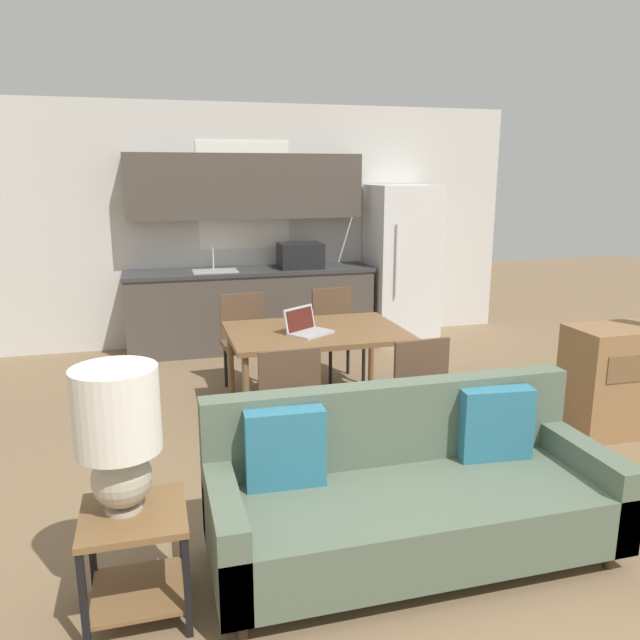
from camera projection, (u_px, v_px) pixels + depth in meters
The scene contains 14 objects.
ground_plane at pixel (391, 572), 3.10m from camera, with size 20.00×20.00×0.00m, color #7F6647.
wall_back at pixel (244, 226), 7.14m from camera, with size 6.40×0.07×2.70m.
kitchen_counter at pixel (251, 274), 6.98m from camera, with size 2.74×0.65×2.15m.
refrigerator at pixel (401, 264), 7.32m from camera, with size 0.74×0.74×1.81m.
dining_table at pixel (316, 337), 4.97m from camera, with size 1.38×0.98×0.73m.
couch at pixel (408, 492), 3.22m from camera, with size 2.05×0.80×0.85m.
side_table at pixel (136, 546), 2.74m from camera, with size 0.45×0.45×0.50m.
table_lamp at pixel (118, 429), 2.64m from camera, with size 0.36×0.36×0.65m.
credenza at pixel (625, 379), 4.74m from camera, with size 0.91×0.45×0.83m.
dining_chair_far_left at pixel (245, 337), 5.66m from camera, with size 0.44×0.44×0.87m.
dining_chair_far_right at pixel (337, 330), 5.92m from camera, with size 0.47×0.47×0.87m.
dining_chair_near_left at pixel (285, 401), 4.07m from camera, with size 0.43×0.43×0.87m.
dining_chair_near_right at pixel (412, 389), 4.29m from camera, with size 0.46×0.46×0.87m.
laptop at pixel (306, 327), 4.84m from camera, with size 0.41×0.39×0.20m.
Camera 1 is at (-1.06, -2.54, 1.94)m, focal length 35.00 mm.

